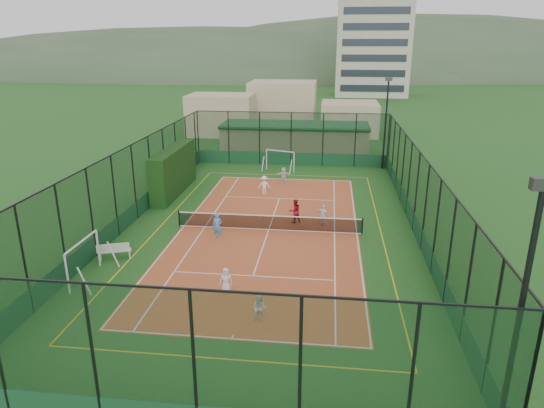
{
  "coord_description": "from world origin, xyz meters",
  "views": [
    {
      "loc": [
        3.54,
        -28.17,
        11.28
      ],
      "look_at": [
        0.02,
        1.53,
        1.2
      ],
      "focal_mm": 32.0,
      "sensor_mm": 36.0,
      "label": 1
    }
  ],
  "objects_px": {
    "floodlight_ne": "(385,124)",
    "clubhouse": "(295,139)",
    "white_bench": "(115,250)",
    "child_near_right": "(260,308)",
    "floodlight_se": "(517,331)",
    "child_far_back": "(284,175)",
    "apartment_tower": "(374,22)",
    "futsal_goal_near": "(84,261)",
    "child_near_left": "(226,280)",
    "futsal_goal_far": "(280,161)",
    "child_near_mid": "(217,226)",
    "child_far_left": "(264,185)",
    "coach": "(295,211)",
    "child_far_right": "(323,215)"
  },
  "relations": [
    {
      "from": "floodlight_ne",
      "to": "clubhouse",
      "type": "bearing_deg",
      "value": 147.88
    },
    {
      "from": "white_bench",
      "to": "child_near_right",
      "type": "distance_m",
      "value": 10.2
    },
    {
      "from": "floodlight_se",
      "to": "floodlight_ne",
      "type": "height_order",
      "value": "same"
    },
    {
      "from": "clubhouse",
      "to": "child_far_back",
      "type": "xyz_separation_m",
      "value": [
        -0.09,
        -11.23,
        -0.9
      ]
    },
    {
      "from": "apartment_tower",
      "to": "futsal_goal_near",
      "type": "xyz_separation_m",
      "value": [
        -20.25,
        -89.69,
        -13.99
      ]
    },
    {
      "from": "clubhouse",
      "to": "floodlight_ne",
      "type": "bearing_deg",
      "value": -32.12
    },
    {
      "from": "child_near_right",
      "to": "child_far_back",
      "type": "relative_size",
      "value": 0.93
    },
    {
      "from": "floodlight_ne",
      "to": "futsal_goal_near",
      "type": "relative_size",
      "value": 2.64
    },
    {
      "from": "futsal_goal_near",
      "to": "child_near_left",
      "type": "bearing_deg",
      "value": -92.45
    },
    {
      "from": "apartment_tower",
      "to": "futsal_goal_far",
      "type": "relative_size",
      "value": 10.46
    },
    {
      "from": "clubhouse",
      "to": "white_bench",
      "type": "relative_size",
      "value": 8.8
    },
    {
      "from": "clubhouse",
      "to": "child_near_mid",
      "type": "bearing_deg",
      "value": -96.95
    },
    {
      "from": "white_bench",
      "to": "child_near_right",
      "type": "bearing_deg",
      "value": -50.68
    },
    {
      "from": "child_far_left",
      "to": "clubhouse",
      "type": "bearing_deg",
      "value": -107.22
    },
    {
      "from": "white_bench",
      "to": "child_far_left",
      "type": "xyz_separation_m",
      "value": [
        6.53,
        12.54,
        0.26
      ]
    },
    {
      "from": "clubhouse",
      "to": "futsal_goal_far",
      "type": "xyz_separation_m",
      "value": [
        -0.79,
        -7.36,
        -0.65
      ]
    },
    {
      "from": "white_bench",
      "to": "clubhouse",
      "type": "bearing_deg",
      "value": 54.51
    },
    {
      "from": "child_near_left",
      "to": "child_near_mid",
      "type": "height_order",
      "value": "child_near_mid"
    },
    {
      "from": "floodlight_se",
      "to": "coach",
      "type": "height_order",
      "value": "floodlight_se"
    },
    {
      "from": "futsal_goal_far",
      "to": "coach",
      "type": "bearing_deg",
      "value": -60.44
    },
    {
      "from": "futsal_goal_far",
      "to": "child_far_right",
      "type": "bearing_deg",
      "value": -53.27
    },
    {
      "from": "floodlight_ne",
      "to": "child_near_right",
      "type": "bearing_deg",
      "value": -105.83
    },
    {
      "from": "apartment_tower",
      "to": "child_near_mid",
      "type": "height_order",
      "value": "apartment_tower"
    },
    {
      "from": "child_near_mid",
      "to": "clubhouse",
      "type": "bearing_deg",
      "value": 85.91
    },
    {
      "from": "floodlight_ne",
      "to": "coach",
      "type": "xyz_separation_m",
      "value": [
        -7.07,
        -15.12,
        -3.32
      ]
    },
    {
      "from": "apartment_tower",
      "to": "child_near_mid",
      "type": "relative_size",
      "value": 19.1
    },
    {
      "from": "futsal_goal_near",
      "to": "child_far_left",
      "type": "distance_m",
      "value": 16.57
    },
    {
      "from": "coach",
      "to": "floodlight_ne",
      "type": "bearing_deg",
      "value": -142.63
    },
    {
      "from": "apartment_tower",
      "to": "child_near_mid",
      "type": "xyz_separation_m",
      "value": [
        -14.89,
        -83.71,
        -14.2
      ]
    },
    {
      "from": "clubhouse",
      "to": "child_far_right",
      "type": "relative_size",
      "value": 11.14
    },
    {
      "from": "floodlight_ne",
      "to": "child_far_left",
      "type": "height_order",
      "value": "floodlight_ne"
    },
    {
      "from": "clubhouse",
      "to": "apartment_tower",
      "type": "height_order",
      "value": "apartment_tower"
    },
    {
      "from": "futsal_goal_far",
      "to": "floodlight_se",
      "type": "bearing_deg",
      "value": -53.7
    },
    {
      "from": "child_far_back",
      "to": "coach",
      "type": "height_order",
      "value": "coach"
    },
    {
      "from": "child_far_left",
      "to": "child_far_back",
      "type": "xyz_separation_m",
      "value": [
        1.18,
        3.43,
        -0.07
      ]
    },
    {
      "from": "futsal_goal_near",
      "to": "coach",
      "type": "xyz_separation_m",
      "value": [
        9.78,
        9.17,
        -0.2
      ]
    },
    {
      "from": "floodlight_ne",
      "to": "futsal_goal_near",
      "type": "bearing_deg",
      "value": -124.75
    },
    {
      "from": "child_near_right",
      "to": "floodlight_se",
      "type": "bearing_deg",
      "value": -25.9
    },
    {
      "from": "clubhouse",
      "to": "futsal_goal_near",
      "type": "relative_size",
      "value": 4.87
    },
    {
      "from": "white_bench",
      "to": "child_far_back",
      "type": "relative_size",
      "value": 1.3
    },
    {
      "from": "child_near_left",
      "to": "child_far_back",
      "type": "distance_m",
      "value": 18.93
    },
    {
      "from": "child_near_right",
      "to": "child_far_left",
      "type": "height_order",
      "value": "child_far_left"
    },
    {
      "from": "floodlight_ne",
      "to": "child_far_back",
      "type": "bearing_deg",
      "value": -146.15
    },
    {
      "from": "child_near_right",
      "to": "child_far_back",
      "type": "distance_m",
      "value": 21.27
    },
    {
      "from": "child_near_mid",
      "to": "coach",
      "type": "bearing_deg",
      "value": 38.69
    },
    {
      "from": "futsal_goal_near",
      "to": "child_far_back",
      "type": "bearing_deg",
      "value": -22.71
    },
    {
      "from": "coach",
      "to": "futsal_goal_near",
      "type": "bearing_deg",
      "value": 15.61
    },
    {
      "from": "futsal_goal_near",
      "to": "child_near_left",
      "type": "xyz_separation_m",
      "value": [
        7.24,
        -0.45,
        -0.39
      ]
    },
    {
      "from": "white_bench",
      "to": "futsal_goal_far",
      "type": "xyz_separation_m",
      "value": [
        7.01,
        19.84,
        0.44
      ]
    },
    {
      "from": "clubhouse",
      "to": "child_far_left",
      "type": "height_order",
      "value": "clubhouse"
    }
  ]
}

